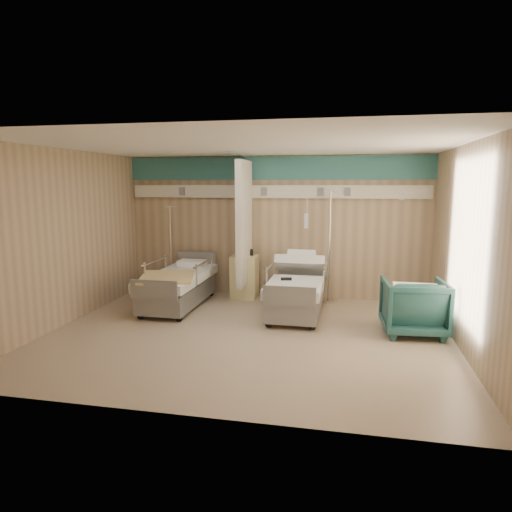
{
  "coord_description": "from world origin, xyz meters",
  "views": [
    {
      "loc": [
        1.46,
        -6.46,
        2.26
      ],
      "look_at": [
        0.01,
        0.6,
        1.11
      ],
      "focal_mm": 32.0,
      "sensor_mm": 36.0,
      "label": 1
    }
  ],
  "objects_px": {
    "bed_right": "(297,296)",
    "iv_stand_right": "(329,279)",
    "bedside_cabinet": "(245,277)",
    "visitor_armchair": "(414,307)",
    "bed_left": "(178,290)",
    "iv_stand_left": "(172,276)"
  },
  "relations": [
    {
      "from": "iv_stand_right",
      "to": "iv_stand_left",
      "type": "height_order",
      "value": "iv_stand_right"
    },
    {
      "from": "bed_left",
      "to": "bed_right",
      "type": "bearing_deg",
      "value": 0.0
    },
    {
      "from": "bedside_cabinet",
      "to": "bed_left",
      "type": "bearing_deg",
      "value": -139.4
    },
    {
      "from": "visitor_armchair",
      "to": "bed_left",
      "type": "bearing_deg",
      "value": -14.73
    },
    {
      "from": "bedside_cabinet",
      "to": "visitor_armchair",
      "type": "xyz_separation_m",
      "value": [
        3.0,
        -1.65,
        -0.0
      ]
    },
    {
      "from": "bed_left",
      "to": "visitor_armchair",
      "type": "distance_m",
      "value": 4.12
    },
    {
      "from": "bed_left",
      "to": "iv_stand_right",
      "type": "relative_size",
      "value": 1.01
    },
    {
      "from": "bed_left",
      "to": "bedside_cabinet",
      "type": "distance_m",
      "value": 1.39
    },
    {
      "from": "bed_right",
      "to": "bed_left",
      "type": "xyz_separation_m",
      "value": [
        -2.2,
        0.0,
        0.0
      ]
    },
    {
      "from": "visitor_armchair",
      "to": "bed_right",
      "type": "bearing_deg",
      "value": -26.31
    },
    {
      "from": "visitor_armchair",
      "to": "iv_stand_right",
      "type": "distance_m",
      "value": 2.14
    },
    {
      "from": "bedside_cabinet",
      "to": "bed_right",
      "type": "bearing_deg",
      "value": -38.05
    },
    {
      "from": "bed_left",
      "to": "iv_stand_right",
      "type": "distance_m",
      "value": 2.85
    },
    {
      "from": "bed_left",
      "to": "visitor_armchair",
      "type": "relative_size",
      "value": 2.33
    },
    {
      "from": "visitor_armchair",
      "to": "iv_stand_left",
      "type": "height_order",
      "value": "iv_stand_left"
    },
    {
      "from": "bedside_cabinet",
      "to": "visitor_armchair",
      "type": "relative_size",
      "value": 0.92
    },
    {
      "from": "bedside_cabinet",
      "to": "iv_stand_left",
      "type": "bearing_deg",
      "value": -178.8
    },
    {
      "from": "iv_stand_left",
      "to": "iv_stand_right",
      "type": "bearing_deg",
      "value": 0.83
    },
    {
      "from": "bed_right",
      "to": "iv_stand_right",
      "type": "distance_m",
      "value": 1.05
    },
    {
      "from": "bed_left",
      "to": "visitor_armchair",
      "type": "height_order",
      "value": "visitor_armchair"
    },
    {
      "from": "visitor_armchair",
      "to": "iv_stand_left",
      "type": "relative_size",
      "value": 0.51
    },
    {
      "from": "visitor_armchair",
      "to": "iv_stand_right",
      "type": "bearing_deg",
      "value": -55.19
    }
  ]
}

